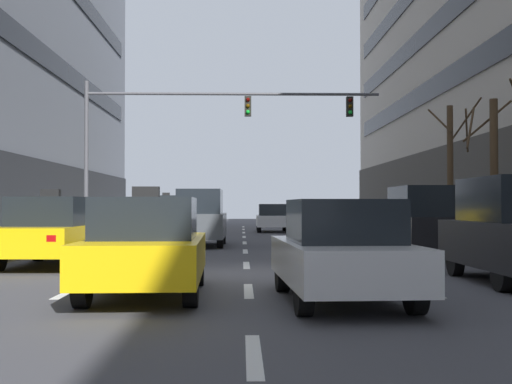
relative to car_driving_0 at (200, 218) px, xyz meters
The scene contains 36 objects.
ground_plane 10.18m from the car_driving_0, 80.66° to the right, with size 120.00×120.00×0.00m, color #424247.
lane_stripe_l1_s3 13.11m from the car_driving_0, 96.45° to the right, with size 0.16×2.00×0.01m, color silver.
lane_stripe_l1_s4 8.19m from the car_driving_0, 100.41° to the right, with size 0.16×2.00×0.01m, color silver.
lane_stripe_l1_s5 3.49m from the car_driving_0, 116.17° to the right, with size 0.16×2.00×0.01m, color silver.
lane_stripe_l1_s6 2.70m from the car_driving_0, 126.11° to the left, with size 0.16×2.00×0.01m, color silver.
lane_stripe_l1_s7 7.24m from the car_driving_0, 101.82° to the left, with size 0.16×2.00×0.01m, color silver.
lane_stripe_l1_s8 12.15m from the car_driving_0, 96.97° to the left, with size 0.16×2.00×0.01m, color silver.
lane_stripe_l1_s9 17.11m from the car_driving_0, 94.93° to the left, with size 0.16×2.00×0.01m, color silver.
lane_stripe_l1_s10 22.09m from the car_driving_0, 93.82° to the left, with size 0.16×2.00×0.01m, color silver.
lane_stripe_l2_s2 18.09m from the car_driving_0, 84.78° to the right, with size 0.16×2.00×0.01m, color silver.
lane_stripe_l2_s3 13.13m from the car_driving_0, 82.79° to the right, with size 0.16×2.00×0.01m, color silver.
lane_stripe_l2_s4 8.22m from the car_driving_0, 78.37° to the right, with size 0.16×2.00×0.01m, color silver.
lane_stripe_l2_s5 3.56m from the car_driving_0, 61.18° to the right, with size 0.16×2.00×0.01m, color silver.
lane_stripe_l2_s6 2.80m from the car_driving_0, 50.76° to the left, with size 0.16×2.00×0.01m, color silver.
lane_stripe_l2_s7 7.28m from the car_driving_0, 76.81° to the left, with size 0.16×2.00×0.01m, color silver.
lane_stripe_l2_s8 12.17m from the car_driving_0, 82.21° to the left, with size 0.16×2.00×0.01m, color silver.
lane_stripe_l2_s9 17.12m from the car_driving_0, 84.48° to the left, with size 0.16×2.00×0.01m, color silver.
lane_stripe_l2_s10 22.10m from the car_driving_0, 85.73° to the left, with size 0.16×2.00×0.01m, color silver.
lane_stripe_l3_s3 13.87m from the car_driving_0, 69.89° to the right, with size 0.16×2.00×0.01m, color silver.
lane_stripe_l3_s4 9.35m from the car_driving_0, 59.23° to the right, with size 0.16×2.00×0.01m, color silver.
lane_stripe_l3_s5 5.71m from the car_driving_0, 32.14° to the right, with size 0.16×2.00×0.01m, color silver.
lane_stripe_l3_s6 5.27m from the car_driving_0, 22.94° to the left, with size 0.16×2.00×0.01m, color silver.
lane_stripe_l3_s7 8.54m from the car_driving_0, 55.86° to the left, with size 0.16×2.00×0.01m, color silver.
lane_stripe_l3_s8 12.96m from the car_driving_0, 68.40° to the left, with size 0.16×2.00×0.01m, color silver.
lane_stripe_l3_s9 17.69m from the car_driving_0, 74.38° to the left, with size 0.16×2.00×0.01m, color silver.
lane_stripe_l3_s10 22.54m from the car_driving_0, 77.81° to the left, with size 0.16×2.00×0.01m, color silver.
car_driving_0 is the anchor object (origin of this frame).
taxi_driving_1 8.66m from the car_driving_0, 111.48° to the right, with size 2.02×4.60×1.89m.
taxi_driving_2 13.59m from the car_driving_0, 90.21° to the right, with size 1.93×4.39×1.81m.
taxi_driving_3 15.49m from the car_driving_0, 101.14° to the left, with size 1.89×4.35×2.26m.
car_driving_4 14.72m from the car_driving_0, 77.97° to the right, with size 1.98×4.32×1.59m.
car_driving_5 13.58m from the car_driving_0, 76.07° to the left, with size 1.79×4.22×1.58m.
car_parked_2 8.69m from the car_driving_0, 38.32° to the right, with size 1.78×4.25×2.06m.
traffic_signal_0 5.14m from the car_driving_0, 99.51° to the left, with size 12.39×0.35×6.58m.
street_tree_0 10.39m from the car_driving_0, 25.66° to the right, with size 2.03×2.02×5.07m.
street_tree_3 9.47m from the car_driving_0, ahead, with size 1.87×1.88×5.33m.
Camera 1 is at (-0.12, -14.69, 1.50)m, focal length 46.77 mm.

